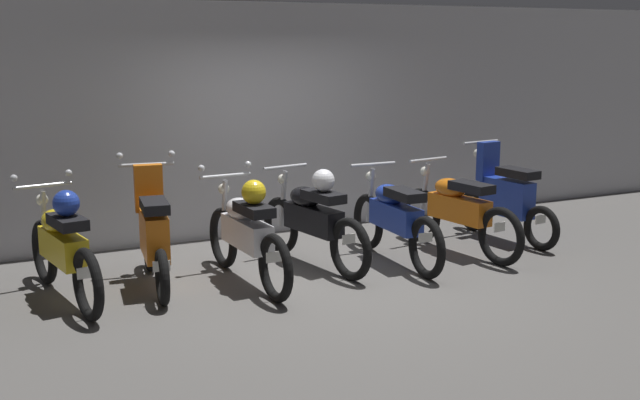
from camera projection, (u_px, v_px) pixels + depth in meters
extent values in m
plane|color=#565451|center=(331.00, 276.00, 8.10)|extent=(80.00, 80.00, 0.00)
cube|color=#ADADB2|center=(254.00, 120.00, 9.74)|extent=(16.00, 0.30, 2.86)
torus|color=black|center=(44.00, 252.00, 7.79)|extent=(0.19, 0.66, 0.65)
torus|color=black|center=(88.00, 285.00, 6.75)|extent=(0.19, 0.66, 0.65)
cube|color=gold|center=(63.00, 247.00, 7.23)|extent=(0.35, 0.86, 0.28)
ellipsoid|color=gold|center=(57.00, 221.00, 7.32)|extent=(0.33, 0.48, 0.22)
cube|color=black|center=(67.00, 222.00, 7.03)|extent=(0.32, 0.55, 0.10)
cylinder|color=#B7BABF|center=(42.00, 186.00, 7.57)|extent=(0.56, 0.13, 0.04)
sphere|color=#B7BABF|center=(14.00, 178.00, 7.41)|extent=(0.07, 0.07, 0.07)
sphere|color=#B7BABF|center=(69.00, 173.00, 7.70)|extent=(0.07, 0.07, 0.07)
cylinder|color=#B7BABF|center=(44.00, 222.00, 7.69)|extent=(0.08, 0.17, 0.65)
sphere|color=silver|center=(42.00, 200.00, 7.64)|extent=(0.12, 0.12, 0.12)
cube|color=white|center=(86.00, 273.00, 6.75)|extent=(0.16, 0.04, 0.10)
sphere|color=#1E389E|center=(66.00, 203.00, 7.00)|extent=(0.24, 0.24, 0.24)
torus|color=black|center=(149.00, 247.00, 8.23)|extent=(0.16, 0.54, 0.53)
torus|color=black|center=(162.00, 277.00, 7.16)|extent=(0.16, 0.54, 0.53)
cube|color=orange|center=(154.00, 234.00, 7.64)|extent=(0.32, 0.76, 0.44)
cube|color=orange|center=(149.00, 188.00, 7.88)|extent=(0.29, 0.16, 0.48)
cube|color=black|center=(155.00, 206.00, 7.42)|extent=(0.31, 0.55, 0.10)
cylinder|color=#B7BABF|center=(146.00, 165.00, 7.96)|extent=(0.56, 0.11, 0.04)
sphere|color=#B7BABF|center=(120.00, 156.00, 7.87)|extent=(0.07, 0.07, 0.07)
sphere|color=#B7BABF|center=(172.00, 154.00, 8.02)|extent=(0.07, 0.07, 0.07)
cylinder|color=#B7BABF|center=(148.00, 209.00, 8.10)|extent=(0.08, 0.15, 0.85)
sphere|color=silver|center=(146.00, 178.00, 8.04)|extent=(0.12, 0.12, 0.12)
cube|color=white|center=(162.00, 266.00, 7.16)|extent=(0.16, 0.03, 0.10)
torus|color=black|center=(223.00, 238.00, 8.36)|extent=(0.12, 0.65, 0.65)
torus|color=black|center=(275.00, 268.00, 7.24)|extent=(0.12, 0.65, 0.65)
cube|color=silver|center=(247.00, 233.00, 7.76)|extent=(0.26, 0.84, 0.28)
ellipsoid|color=silver|center=(240.00, 209.00, 7.85)|extent=(0.28, 0.45, 0.22)
cube|color=black|center=(254.00, 209.00, 7.55)|extent=(0.27, 0.53, 0.10)
cylinder|color=#B7BABF|center=(225.00, 176.00, 8.13)|extent=(0.56, 0.06, 0.04)
sphere|color=#B7BABF|center=(201.00, 168.00, 7.99)|extent=(0.07, 0.07, 0.07)
sphere|color=#B7BABF|center=(248.00, 164.00, 8.23)|extent=(0.07, 0.07, 0.07)
cylinder|color=#B7BABF|center=(224.00, 209.00, 8.25)|extent=(0.06, 0.16, 0.65)
sphere|color=silver|center=(224.00, 189.00, 8.21)|extent=(0.12, 0.12, 0.12)
cube|color=white|center=(274.00, 257.00, 7.24)|extent=(0.16, 0.02, 0.10)
sphere|color=gold|center=(254.00, 192.00, 7.52)|extent=(0.24, 0.24, 0.24)
torus|color=black|center=(281.00, 225.00, 8.93)|extent=(0.20, 0.66, 0.65)
torus|color=black|center=(350.00, 249.00, 7.90)|extent=(0.20, 0.66, 0.65)
cube|color=black|center=(313.00, 219.00, 8.38)|extent=(0.36, 0.86, 0.28)
ellipsoid|color=black|center=(305.00, 197.00, 8.46)|extent=(0.33, 0.48, 0.22)
cube|color=black|center=(323.00, 196.00, 8.18)|extent=(0.32, 0.55, 0.10)
cylinder|color=#B7BABF|center=(285.00, 167.00, 8.71)|extent=(0.56, 0.13, 0.04)
cylinder|color=#B7BABF|center=(283.00, 198.00, 8.83)|extent=(0.08, 0.17, 0.65)
sphere|color=silver|center=(283.00, 179.00, 8.78)|extent=(0.12, 0.12, 0.12)
cube|color=white|center=(349.00, 239.00, 7.90)|extent=(0.16, 0.04, 0.10)
sphere|color=silver|center=(323.00, 180.00, 8.14)|extent=(0.24, 0.24, 0.24)
torus|color=black|center=(368.00, 221.00, 9.12)|extent=(0.11, 0.65, 0.65)
torus|color=black|center=(427.00, 248.00, 7.96)|extent=(0.11, 0.65, 0.65)
cube|color=#1E389E|center=(396.00, 217.00, 8.50)|extent=(0.25, 0.84, 0.28)
ellipsoid|color=#1E389E|center=(389.00, 194.00, 8.60)|extent=(0.27, 0.45, 0.22)
cube|color=black|center=(405.00, 194.00, 8.28)|extent=(0.26, 0.53, 0.10)
cylinder|color=#B7BABF|center=(373.00, 164.00, 8.89)|extent=(0.56, 0.05, 0.04)
cylinder|color=#B7BABF|center=(371.00, 195.00, 9.01)|extent=(0.06, 0.16, 0.65)
sphere|color=silver|center=(371.00, 177.00, 8.97)|extent=(0.12, 0.12, 0.12)
cube|color=white|center=(426.00, 238.00, 7.96)|extent=(0.16, 0.02, 0.10)
torus|color=black|center=(421.00, 215.00, 9.46)|extent=(0.18, 0.66, 0.65)
torus|color=black|center=(501.00, 237.00, 8.41)|extent=(0.18, 0.66, 0.65)
cube|color=orange|center=(459.00, 209.00, 8.90)|extent=(0.34, 0.85, 0.28)
ellipsoid|color=orange|center=(450.00, 188.00, 8.98)|extent=(0.32, 0.47, 0.22)
cube|color=black|center=(472.00, 187.00, 8.69)|extent=(0.31, 0.55, 0.10)
cylinder|color=#B7BABF|center=(428.00, 160.00, 9.24)|extent=(0.56, 0.12, 0.04)
cylinder|color=#B7BABF|center=(425.00, 190.00, 9.36)|extent=(0.08, 0.17, 0.65)
sphere|color=silver|center=(425.00, 171.00, 9.31)|extent=(0.12, 0.12, 0.12)
cube|color=white|center=(500.00, 227.00, 8.41)|extent=(0.16, 0.03, 0.10)
torus|color=black|center=(473.00, 210.00, 10.00)|extent=(0.15, 0.54, 0.53)
torus|color=black|center=(542.00, 228.00, 9.04)|extent=(0.15, 0.54, 0.53)
cube|color=#1E389E|center=(507.00, 197.00, 9.46)|extent=(0.30, 0.76, 0.44)
cube|color=#1E389E|center=(488.00, 161.00, 9.67)|extent=(0.29, 0.15, 0.48)
cube|color=black|center=(518.00, 173.00, 9.27)|extent=(0.29, 0.54, 0.10)
cylinder|color=#B7BABF|center=(481.00, 142.00, 9.74)|extent=(0.56, 0.09, 0.04)
cylinder|color=#B7BABF|center=(477.00, 179.00, 9.87)|extent=(0.07, 0.15, 0.85)
sphere|color=silver|center=(478.00, 154.00, 9.81)|extent=(0.12, 0.12, 0.12)
cube|color=white|center=(540.00, 219.00, 9.04)|extent=(0.16, 0.03, 0.10)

